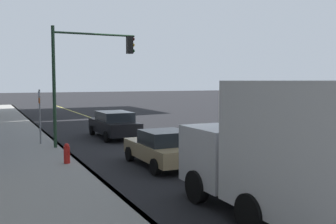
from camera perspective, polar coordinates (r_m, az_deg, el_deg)
The scene contains 10 objects.
ground at distance 18.77m, azimuth 2.97°, elevation -5.70°, with size 200.00×200.00×0.00m, color black.
sidewalk_slab at distance 16.66m, azimuth -19.89°, elevation -7.04°, with size 80.00×3.94×0.15m, color gray.
curb_edge at distance 16.93m, azimuth -13.46°, elevation -6.70°, with size 80.00×0.16×0.15m, color slate.
lane_stripe_center at distance 18.77m, azimuth 2.97°, elevation -5.69°, with size 80.00×0.16×0.01m, color #D8CC4C.
car_tan at distance 15.42m, azimuth -0.76°, elevation -5.24°, with size 4.10×1.97×1.42m.
car_black at distance 23.26m, azimuth -7.88°, elevation -1.75°, with size 4.76×2.04×1.54m.
truck_white at distance 9.05m, azimuth 20.45°, elevation -5.93°, with size 7.18×2.66×3.36m.
traffic_light_mast at distance 19.68m, azimuth -11.88°, elevation 6.59°, with size 0.28×4.17×5.94m.
street_sign_post at distance 20.79m, azimuth -18.22°, elevation -0.17°, with size 0.60×0.08×2.91m.
fire_hydrant at distance 15.74m, azimuth -14.55°, elevation -6.13°, with size 0.24×0.24×0.94m.
Camera 1 is at (-16.26, 8.76, 3.35)m, focal length 41.75 mm.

